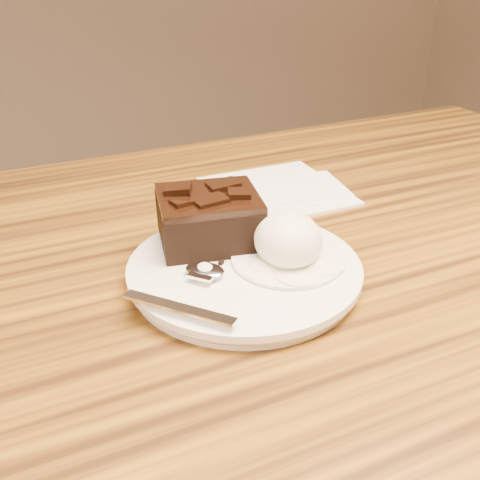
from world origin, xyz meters
name	(u,v)px	position (x,y,z in m)	size (l,w,h in m)	color
plate	(244,272)	(-0.06, -0.01, 0.76)	(0.23, 0.23, 0.02)	white
brownie	(209,221)	(-0.07, 0.05, 0.79)	(0.10, 0.09, 0.05)	black
ice_cream_scoop	(288,240)	(-0.02, -0.02, 0.79)	(0.06, 0.07, 0.05)	white
melt_puddle	(287,259)	(-0.02, -0.02, 0.77)	(0.11, 0.11, 0.00)	silver
spoon	(205,272)	(-0.10, -0.01, 0.77)	(0.03, 0.16, 0.01)	silver
napkin	(277,190)	(0.07, 0.17, 0.75)	(0.16, 0.16, 0.01)	white
crumb_a	(258,249)	(-0.03, 0.01, 0.77)	(0.01, 0.01, 0.00)	black
crumb_b	(210,277)	(-0.10, -0.02, 0.77)	(0.01, 0.01, 0.00)	black
crumb_c	(221,263)	(-0.08, 0.00, 0.77)	(0.01, 0.00, 0.00)	black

